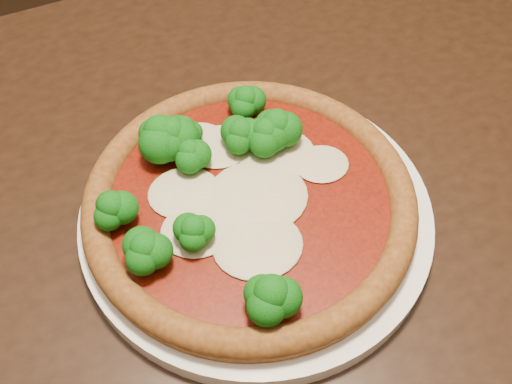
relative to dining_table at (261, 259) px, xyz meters
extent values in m
plane|color=black|center=(-0.01, 0.17, -0.64)|extent=(4.00, 4.00, 0.00)
cube|color=black|center=(0.00, 0.00, 0.09)|extent=(1.23, 1.02, 0.04)
cylinder|color=black|center=(0.40, 0.45, -0.29)|extent=(0.06, 0.06, 0.71)
cylinder|color=white|center=(-0.01, -0.02, 0.11)|extent=(0.31, 0.31, 0.02)
cylinder|color=brown|center=(-0.01, -0.02, 0.13)|extent=(0.29, 0.29, 0.01)
torus|color=brown|center=(-0.01, -0.02, 0.14)|extent=(0.29, 0.29, 0.02)
cylinder|color=maroon|center=(-0.01, -0.02, 0.14)|extent=(0.24, 0.24, 0.00)
ellipsoid|color=beige|center=(-0.07, 0.00, 0.14)|extent=(0.06, 0.06, 0.01)
ellipsoid|color=beige|center=(-0.02, -0.07, 0.14)|extent=(0.08, 0.07, 0.01)
ellipsoid|color=beige|center=(-0.06, -0.04, 0.14)|extent=(0.06, 0.06, 0.00)
ellipsoid|color=beige|center=(0.06, 0.00, 0.14)|extent=(0.05, 0.05, 0.00)
ellipsoid|color=beige|center=(0.02, 0.02, 0.14)|extent=(0.07, 0.06, 0.01)
ellipsoid|color=beige|center=(-0.05, 0.06, 0.14)|extent=(0.05, 0.05, 0.00)
ellipsoid|color=beige|center=(-0.03, 0.05, 0.14)|extent=(0.06, 0.05, 0.00)
ellipsoid|color=beige|center=(-0.01, -0.02, 0.14)|extent=(0.09, 0.08, 0.01)
ellipsoid|color=#137A15|center=(-0.06, 0.03, 0.16)|extent=(0.04, 0.04, 0.03)
ellipsoid|color=#137A15|center=(-0.07, 0.05, 0.16)|extent=(0.05, 0.05, 0.04)
ellipsoid|color=#137A15|center=(-0.02, -0.13, 0.16)|extent=(0.05, 0.05, 0.04)
ellipsoid|color=#137A15|center=(-0.07, -0.05, 0.16)|extent=(0.04, 0.04, 0.03)
ellipsoid|color=#137A15|center=(-0.11, -0.06, 0.16)|extent=(0.04, 0.04, 0.04)
ellipsoid|color=#137A15|center=(0.02, 0.04, 0.16)|extent=(0.05, 0.05, 0.04)
ellipsoid|color=#137A15|center=(0.01, 0.03, 0.16)|extent=(0.04, 0.04, 0.04)
ellipsoid|color=#137A15|center=(-0.01, 0.04, 0.16)|extent=(0.04, 0.04, 0.03)
ellipsoid|color=#137A15|center=(-0.08, 0.05, 0.16)|extent=(0.05, 0.05, 0.04)
ellipsoid|color=#137A15|center=(-0.13, -0.02, 0.16)|extent=(0.04, 0.04, 0.04)
ellipsoid|color=#137A15|center=(-0.06, 0.06, 0.16)|extent=(0.04, 0.04, 0.03)
ellipsoid|color=#137A15|center=(0.00, 0.08, 0.16)|extent=(0.04, 0.04, 0.03)
camera|label=1|loc=(-0.08, -0.31, 0.54)|focal=40.00mm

